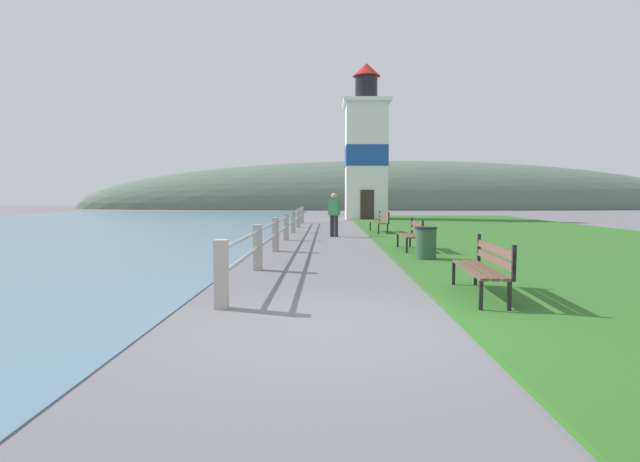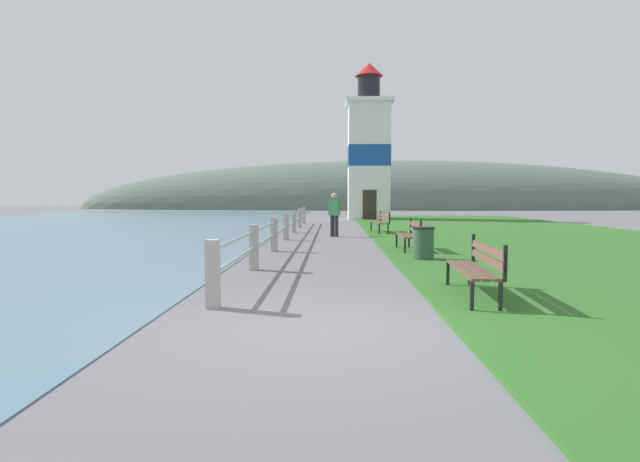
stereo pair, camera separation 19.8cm
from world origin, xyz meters
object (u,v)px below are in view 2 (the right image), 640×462
(park_bench_far, at_px, (381,221))
(lighthouse, at_px, (368,153))
(park_bench_near, at_px, (477,265))
(park_bench_midway, at_px, (410,233))
(person_strolling, at_px, (334,213))
(trash_bin, at_px, (423,244))

(park_bench_far, height_order, lighthouse, lighthouse)
(park_bench_far, bearing_deg, park_bench_near, 85.08)
(park_bench_midway, height_order, lighthouse, lighthouse)
(park_bench_midway, relative_size, park_bench_far, 0.83)
(park_bench_far, bearing_deg, lighthouse, -97.14)
(park_bench_far, height_order, person_strolling, person_strolling)
(park_bench_far, xyz_separation_m, lighthouse, (0.36, 13.27, 4.01))
(trash_bin, bearing_deg, person_strolling, 106.38)
(park_bench_midway, bearing_deg, park_bench_far, -89.74)
(park_bench_far, bearing_deg, park_bench_midway, 85.67)
(park_bench_midway, relative_size, person_strolling, 0.94)
(park_bench_near, height_order, trash_bin, park_bench_near)
(person_strolling, bearing_deg, lighthouse, 19.71)
(lighthouse, bearing_deg, park_bench_midway, -90.59)
(trash_bin, bearing_deg, lighthouse, 89.48)
(park_bench_near, relative_size, trash_bin, 2.39)
(park_bench_near, height_order, park_bench_far, same)
(park_bench_far, distance_m, trash_bin, 8.93)
(lighthouse, height_order, trash_bin, lighthouse)
(park_bench_near, xyz_separation_m, trash_bin, (0.00, 4.54, -0.12))
(park_bench_near, height_order, person_strolling, person_strolling)
(park_bench_near, bearing_deg, trash_bin, -86.46)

